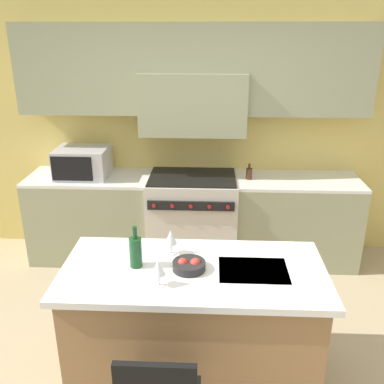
{
  "coord_description": "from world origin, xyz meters",
  "views": [
    {
      "loc": [
        0.19,
        -2.17,
        2.37
      ],
      "look_at": [
        0.04,
        0.93,
        1.16
      ],
      "focal_mm": 40.0,
      "sensor_mm": 36.0,
      "label": 1
    }
  ],
  "objects_px": {
    "range_stove": "(192,218)",
    "wine_glass_near": "(158,268)",
    "microwave": "(83,162)",
    "fruit_bowl": "(189,265)",
    "wine_bottle": "(136,251)",
    "wine_glass_far": "(171,238)",
    "oil_bottle_on_counter": "(249,173)"
  },
  "relations": [
    {
      "from": "range_stove",
      "to": "wine_glass_near",
      "type": "xyz_separation_m",
      "value": [
        -0.11,
        -1.92,
        0.56
      ]
    },
    {
      "from": "range_stove",
      "to": "fruit_bowl",
      "type": "height_order",
      "value": "fruit_bowl"
    },
    {
      "from": "oil_bottle_on_counter",
      "to": "fruit_bowl",
      "type": "bearing_deg",
      "value": -106.5
    },
    {
      "from": "microwave",
      "to": "wine_bottle",
      "type": "height_order",
      "value": "microwave"
    },
    {
      "from": "wine_glass_far",
      "to": "fruit_bowl",
      "type": "xyz_separation_m",
      "value": [
        0.13,
        -0.2,
        -0.09
      ]
    },
    {
      "from": "fruit_bowl",
      "to": "wine_glass_near",
      "type": "bearing_deg",
      "value": -132.33
    },
    {
      "from": "fruit_bowl",
      "to": "wine_bottle",
      "type": "bearing_deg",
      "value": 175.83
    },
    {
      "from": "wine_glass_far",
      "to": "oil_bottle_on_counter",
      "type": "height_order",
      "value": "wine_glass_far"
    },
    {
      "from": "wine_glass_near",
      "to": "wine_glass_far",
      "type": "relative_size",
      "value": 1.0
    },
    {
      "from": "range_stove",
      "to": "microwave",
      "type": "xyz_separation_m",
      "value": [
        -1.12,
        0.02,
        0.6
      ]
    },
    {
      "from": "wine_glass_near",
      "to": "wine_glass_far",
      "type": "distance_m",
      "value": 0.39
    },
    {
      "from": "fruit_bowl",
      "to": "range_stove",
      "type": "bearing_deg",
      "value": 91.95
    },
    {
      "from": "wine_bottle",
      "to": "oil_bottle_on_counter",
      "type": "xyz_separation_m",
      "value": [
        0.86,
        1.71,
        -0.04
      ]
    },
    {
      "from": "wine_glass_far",
      "to": "oil_bottle_on_counter",
      "type": "relative_size",
      "value": 1.1
    },
    {
      "from": "wine_glass_near",
      "to": "fruit_bowl",
      "type": "bearing_deg",
      "value": 47.67
    },
    {
      "from": "wine_glass_far",
      "to": "oil_bottle_on_counter",
      "type": "xyz_separation_m",
      "value": [
        0.65,
        1.54,
        -0.05
      ]
    },
    {
      "from": "wine_bottle",
      "to": "fruit_bowl",
      "type": "relative_size",
      "value": 1.35
    },
    {
      "from": "microwave",
      "to": "range_stove",
      "type": "bearing_deg",
      "value": -0.95
    },
    {
      "from": "microwave",
      "to": "wine_bottle",
      "type": "distance_m",
      "value": 1.92
    },
    {
      "from": "microwave",
      "to": "wine_glass_far",
      "type": "xyz_separation_m",
      "value": [
        1.05,
        -1.55,
        -0.04
      ]
    },
    {
      "from": "wine_glass_far",
      "to": "oil_bottle_on_counter",
      "type": "bearing_deg",
      "value": 67.1
    },
    {
      "from": "wine_glass_near",
      "to": "range_stove",
      "type": "bearing_deg",
      "value": 86.6
    },
    {
      "from": "fruit_bowl",
      "to": "microwave",
      "type": "bearing_deg",
      "value": 124.09
    },
    {
      "from": "wine_glass_near",
      "to": "fruit_bowl",
      "type": "distance_m",
      "value": 0.27
    },
    {
      "from": "wine_bottle",
      "to": "wine_glass_far",
      "type": "relative_size",
      "value": 1.62
    },
    {
      "from": "range_stove",
      "to": "wine_glass_near",
      "type": "height_order",
      "value": "wine_glass_near"
    },
    {
      "from": "wine_bottle",
      "to": "fruit_bowl",
      "type": "xyz_separation_m",
      "value": [
        0.35,
        -0.03,
        -0.08
      ]
    },
    {
      "from": "wine_bottle",
      "to": "fruit_bowl",
      "type": "distance_m",
      "value": 0.35
    },
    {
      "from": "oil_bottle_on_counter",
      "to": "microwave",
      "type": "bearing_deg",
      "value": 179.59
    },
    {
      "from": "range_stove",
      "to": "fruit_bowl",
      "type": "distance_m",
      "value": 1.79
    },
    {
      "from": "wine_bottle",
      "to": "wine_glass_near",
      "type": "bearing_deg",
      "value": -51.19
    },
    {
      "from": "wine_glass_near",
      "to": "wine_glass_far",
      "type": "height_order",
      "value": "same"
    }
  ]
}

